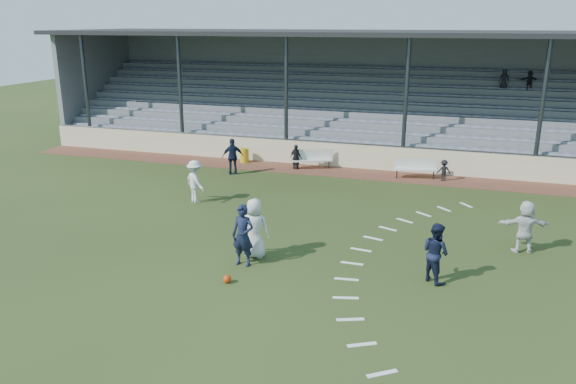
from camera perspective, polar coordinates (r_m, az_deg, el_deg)
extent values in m
plane|color=#2A3A17|center=(18.12, -2.40, -6.15)|extent=(90.00, 90.00, 0.00)
cube|color=brown|center=(27.69, 5.01, 2.06)|extent=(34.00, 2.00, 0.02)
cube|color=beige|center=(28.54, 5.51, 3.72)|extent=(34.00, 0.18, 1.20)
cube|color=silver|center=(28.04, 2.48, 3.22)|extent=(2.00, 1.15, 0.06)
cube|color=silver|center=(28.18, 2.61, 3.82)|extent=(1.86, 0.84, 0.54)
cylinder|color=#33363B|center=(27.99, 0.75, 2.73)|extent=(0.06, 0.06, 0.40)
cylinder|color=#33363B|center=(28.22, 4.19, 2.80)|extent=(0.06, 0.06, 0.40)
cube|color=silver|center=(26.91, 12.82, 2.22)|extent=(2.04, 0.83, 0.06)
cube|color=silver|center=(27.06, 12.90, 2.85)|extent=(1.96, 0.50, 0.54)
cylinder|color=#33363B|center=(26.86, 10.99, 1.80)|extent=(0.06, 0.06, 0.40)
cylinder|color=#33363B|center=(27.10, 14.57, 1.70)|extent=(0.06, 0.06, 0.40)
cylinder|color=gold|center=(29.45, -4.45, 3.74)|extent=(0.46, 0.46, 0.74)
sphere|color=#C0320B|center=(16.16, -6.20, -8.78)|extent=(0.23, 0.23, 0.23)
imported|color=silver|center=(17.47, -3.42, -3.70)|extent=(0.98, 0.69, 1.91)
imported|color=black|center=(16.91, -4.60, -4.43)|extent=(0.72, 0.50, 1.91)
imported|color=black|center=(16.42, 14.75, -5.96)|extent=(1.07, 1.05, 1.74)
imported|color=silver|center=(23.05, -9.40, 1.06)|extent=(1.30, 1.18, 1.75)
imported|color=black|center=(27.12, -5.62, 3.61)|extent=(1.10, 0.86, 1.75)
imported|color=silver|center=(19.36, 22.94, -3.25)|extent=(1.67, 0.87, 1.72)
imported|color=black|center=(28.06, 0.79, 3.63)|extent=(0.52, 0.42, 1.22)
imported|color=black|center=(27.94, 0.81, 3.48)|extent=(0.71, 0.42, 1.13)
imported|color=black|center=(26.86, 15.54, 2.14)|extent=(0.73, 0.57, 0.99)
cube|color=slate|center=(29.07, 5.74, 3.95)|extent=(34.00, 0.80, 1.20)
cube|color=gray|center=(29.02, 5.82, 5.25)|extent=(33.00, 0.28, 0.10)
cube|color=slate|center=(29.79, 6.08, 4.66)|extent=(34.00, 0.80, 1.60)
cube|color=gray|center=(29.72, 6.17, 6.30)|extent=(33.00, 0.28, 0.10)
cube|color=slate|center=(30.51, 6.40, 5.33)|extent=(34.00, 0.80, 2.00)
cube|color=gray|center=(30.42, 6.50, 7.30)|extent=(33.00, 0.28, 0.10)
cube|color=slate|center=(31.25, 6.70, 5.96)|extent=(34.00, 0.80, 2.40)
cube|color=gray|center=(31.13, 6.82, 8.26)|extent=(33.00, 0.28, 0.10)
cube|color=slate|center=(31.98, 7.00, 6.57)|extent=(34.00, 0.80, 2.80)
cube|color=gray|center=(31.85, 7.12, 9.17)|extent=(33.00, 0.28, 0.10)
cube|color=slate|center=(32.72, 7.27, 7.15)|extent=(34.00, 0.80, 3.20)
cube|color=gray|center=(32.58, 7.42, 10.04)|extent=(33.00, 0.28, 0.10)
cube|color=slate|center=(33.47, 7.54, 7.71)|extent=(34.00, 0.80, 3.60)
cube|color=gray|center=(33.32, 7.70, 10.87)|extent=(33.00, 0.28, 0.10)
cube|color=slate|center=(34.21, 7.80, 8.24)|extent=(34.00, 0.80, 4.00)
cube|color=gray|center=(34.07, 7.97, 11.67)|extent=(33.00, 0.28, 0.10)
cube|color=slate|center=(34.97, 8.05, 8.75)|extent=(34.00, 0.80, 4.40)
cube|color=gray|center=(34.82, 8.23, 12.43)|extent=(33.00, 0.28, 0.10)
cube|color=slate|center=(35.43, 8.28, 10.47)|extent=(34.00, 0.40, 6.40)
cube|color=slate|center=(38.67, -18.59, 10.32)|extent=(0.30, 7.80, 6.40)
cube|color=black|center=(31.38, 7.30, 15.74)|extent=(34.60, 9.00, 0.22)
cylinder|color=#33363B|center=(34.50, -19.82, 9.57)|extent=(0.20, 0.20, 6.50)
cylinder|color=#33363B|center=(31.26, -10.87, 9.59)|extent=(0.20, 0.20, 6.50)
cylinder|color=#33363B|center=(28.92, -0.19, 9.31)|extent=(0.20, 0.20, 6.50)
cylinder|color=#33363B|center=(27.70, 11.86, 8.61)|extent=(0.20, 0.20, 6.50)
cylinder|color=#33363B|center=(27.75, 24.35, 7.49)|extent=(0.20, 0.20, 6.50)
cylinder|color=#33363B|center=(28.40, 5.55, 5.00)|extent=(34.00, 0.05, 0.05)
imported|color=black|center=(32.77, 21.11, 10.66)|extent=(0.52, 0.34, 1.06)
imported|color=black|center=(32.86, 23.33, 10.38)|extent=(0.98, 0.63, 1.01)
cube|color=white|center=(23.74, 17.65, -1.26)|extent=(0.54, 0.61, 0.01)
cube|color=white|center=(22.99, 15.57, -1.66)|extent=(0.59, 0.56, 0.01)
cube|color=white|center=(22.18, 13.61, -2.20)|extent=(0.64, 0.51, 0.01)
cube|color=white|center=(21.31, 11.78, -2.86)|extent=(0.67, 0.44, 0.01)
cube|color=white|center=(20.39, 10.12, -3.68)|extent=(0.70, 0.37, 0.01)
cube|color=white|center=(19.43, 8.65, -4.67)|extent=(0.71, 0.29, 0.01)
cube|color=white|center=(18.44, 7.43, -5.84)|extent=(0.71, 0.21, 0.01)
cube|color=white|center=(17.42, 6.51, -7.21)|extent=(0.70, 0.12, 0.01)
cube|color=white|center=(16.39, 5.97, -8.80)|extent=(0.71, 0.21, 0.01)
cube|color=white|center=(15.38, 5.88, -10.64)|extent=(0.71, 0.29, 0.01)
cube|color=white|center=(14.38, 6.36, -12.74)|extent=(0.70, 0.37, 0.01)
cube|color=white|center=(13.44, 7.53, -15.11)|extent=(0.67, 0.44, 0.01)
cube|color=white|center=(12.57, 9.55, -17.72)|extent=(0.64, 0.51, 0.01)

